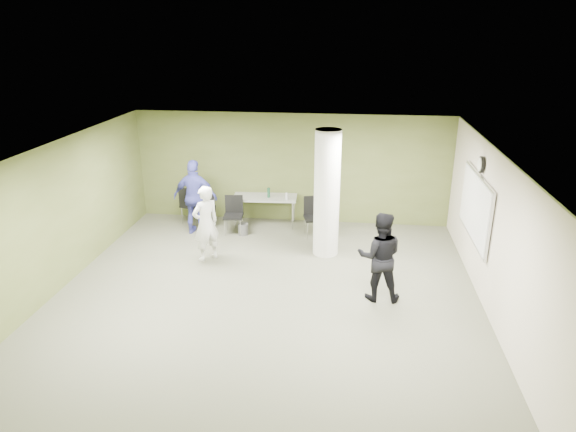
# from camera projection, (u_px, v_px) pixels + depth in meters

# --- Properties ---
(floor) EXTENTS (8.00, 8.00, 0.00)m
(floor) POSITION_uv_depth(u_px,v_px,m) (267.00, 293.00, 9.82)
(floor) COLOR #545542
(floor) RESTS_ON ground
(ceiling) EXTENTS (8.00, 8.00, 0.00)m
(ceiling) POSITION_uv_depth(u_px,v_px,m) (265.00, 150.00, 8.85)
(ceiling) COLOR white
(ceiling) RESTS_ON wall_back
(wall_back) EXTENTS (8.00, 2.80, 0.02)m
(wall_back) POSITION_uv_depth(u_px,v_px,m) (292.00, 168.00, 13.05)
(wall_back) COLOR #525C2B
(wall_back) RESTS_ON floor
(wall_left) EXTENTS (0.02, 8.00, 2.80)m
(wall_left) POSITION_uv_depth(u_px,v_px,m) (60.00, 216.00, 9.79)
(wall_left) COLOR #525C2B
(wall_left) RESTS_ON floor
(wall_right_cream) EXTENTS (0.02, 8.00, 2.80)m
(wall_right_cream) POSITION_uv_depth(u_px,v_px,m) (494.00, 235.00, 8.87)
(wall_right_cream) COLOR beige
(wall_right_cream) RESTS_ON floor
(column) EXTENTS (0.56, 0.56, 2.80)m
(column) POSITION_uv_depth(u_px,v_px,m) (327.00, 194.00, 11.08)
(column) COLOR silver
(column) RESTS_ON floor
(whiteboard) EXTENTS (0.05, 2.30, 1.30)m
(whiteboard) POSITION_uv_depth(u_px,v_px,m) (475.00, 207.00, 9.96)
(whiteboard) COLOR silver
(whiteboard) RESTS_ON wall_right_cream
(wall_clock) EXTENTS (0.06, 0.32, 0.32)m
(wall_clock) POSITION_uv_depth(u_px,v_px,m) (481.00, 164.00, 9.67)
(wall_clock) COLOR black
(wall_clock) RESTS_ON wall_right_cream
(folding_table) EXTENTS (1.64, 0.78, 1.01)m
(folding_table) POSITION_uv_depth(u_px,v_px,m) (265.00, 199.00, 12.94)
(folding_table) COLOR gray
(folding_table) RESTS_ON floor
(wastebasket) EXTENTS (0.25, 0.25, 0.28)m
(wastebasket) POSITION_uv_depth(u_px,v_px,m) (243.00, 229.00, 12.53)
(wastebasket) COLOR #4C4C4C
(wastebasket) RESTS_ON floor
(chair_back_left) EXTENTS (0.56, 0.56, 0.93)m
(chair_back_left) POSITION_uv_depth(u_px,v_px,m) (206.00, 207.00, 12.86)
(chair_back_left) COLOR black
(chair_back_left) RESTS_ON floor
(chair_back_right) EXTENTS (0.60, 0.60, 1.00)m
(chair_back_right) POSITION_uv_depth(u_px,v_px,m) (191.00, 202.00, 13.06)
(chair_back_right) COLOR black
(chair_back_right) RESTS_ON floor
(chair_table_left) EXTENTS (0.50, 0.50, 0.92)m
(chair_table_left) POSITION_uv_depth(u_px,v_px,m) (234.00, 212.00, 12.55)
(chair_table_left) COLOR black
(chair_table_left) RESTS_ON floor
(chair_table_right) EXTENTS (0.58, 0.58, 0.96)m
(chair_table_right) POSITION_uv_depth(u_px,v_px,m) (314.00, 213.00, 12.37)
(chair_table_right) COLOR black
(chair_table_right) RESTS_ON floor
(woman_white) EXTENTS (0.71, 0.71, 1.67)m
(woman_white) POSITION_uv_depth(u_px,v_px,m) (206.00, 224.00, 10.96)
(woman_white) COLOR silver
(woman_white) RESTS_ON floor
(man_black) EXTENTS (0.83, 0.65, 1.70)m
(man_black) POSITION_uv_depth(u_px,v_px,m) (380.00, 257.00, 9.35)
(man_black) COLOR black
(man_black) RESTS_ON floor
(man_blue) EXTENTS (1.10, 0.49, 1.84)m
(man_blue) POSITION_uv_depth(u_px,v_px,m) (195.00, 197.00, 12.37)
(man_blue) COLOR #3C3F97
(man_blue) RESTS_ON floor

